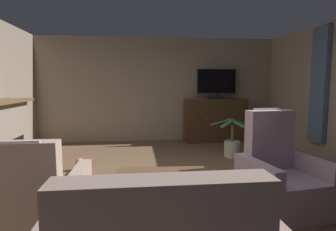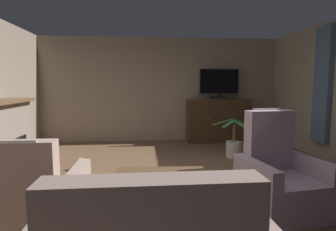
% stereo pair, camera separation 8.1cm
% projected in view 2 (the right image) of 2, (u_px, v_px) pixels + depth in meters
% --- Properties ---
extents(ground_plane, '(6.64, 7.34, 0.04)m').
position_uv_depth(ground_plane, '(177.00, 189.00, 3.96)').
color(ground_plane, brown).
extents(wall_back, '(6.64, 0.10, 2.65)m').
position_uv_depth(wall_back, '(161.00, 90.00, 7.20)').
color(wall_back, gray).
rests_on(wall_back, ground_plane).
extents(curtain_panel_far, '(0.10, 0.44, 2.22)m').
position_uv_depth(curtain_panel_far, '(323.00, 85.00, 5.31)').
color(curtain_panel_far, slate).
extents(rug_central, '(2.50, 1.79, 0.01)m').
position_uv_depth(rug_central, '(184.00, 199.00, 3.54)').
color(rug_central, '#8E704C').
rests_on(rug_central, ground_plane).
extents(fireplace, '(0.87, 1.42, 1.22)m').
position_uv_depth(fireplace, '(6.00, 138.00, 4.60)').
color(fireplace, '#4C4C51').
rests_on(fireplace, ground_plane).
extents(tv_cabinet, '(1.57, 0.46, 1.10)m').
position_uv_depth(tv_cabinet, '(218.00, 121.00, 7.07)').
color(tv_cabinet, black).
rests_on(tv_cabinet, ground_plane).
extents(television, '(0.97, 0.20, 0.74)m').
position_uv_depth(television, '(219.00, 83.00, 6.91)').
color(television, black).
rests_on(television, tv_cabinet).
extents(coffee_table, '(1.08, 0.56, 0.45)m').
position_uv_depth(coffee_table, '(160.00, 178.00, 3.18)').
color(coffee_table, brown).
rests_on(coffee_table, ground_plane).
extents(tv_remote, '(0.13, 0.17, 0.02)m').
position_uv_depth(tv_remote, '(142.00, 177.00, 3.01)').
color(tv_remote, black).
rests_on(tv_remote, coffee_table).
extents(armchair_by_fireplace, '(0.93, 0.91, 1.01)m').
position_uv_depth(armchair_by_fireplace, '(34.00, 202.00, 2.74)').
color(armchair_by_fireplace, '#BC9E8E').
rests_on(armchair_by_fireplace, ground_plane).
extents(armchair_near_window, '(0.96, 0.92, 1.17)m').
position_uv_depth(armchair_near_window, '(280.00, 181.00, 3.22)').
color(armchair_near_window, '#AD93A3').
rests_on(armchair_near_window, ground_plane).
extents(potted_plant_small_fern_corner, '(0.69, 0.83, 0.79)m').
position_uv_depth(potted_plant_small_fern_corner, '(234.00, 146.00, 5.61)').
color(potted_plant_small_fern_corner, beige).
rests_on(potted_plant_small_fern_corner, ground_plane).
extents(potted_plant_leafy_by_curtain, '(0.61, 0.61, 1.00)m').
position_uv_depth(potted_plant_leafy_by_curtain, '(276.00, 137.00, 4.81)').
color(potted_plant_leafy_by_curtain, '#3D4C5B').
rests_on(potted_plant_leafy_by_curtain, ground_plane).
extents(cat, '(0.35, 0.71, 0.22)m').
position_uv_depth(cat, '(84.00, 167.00, 4.60)').
color(cat, tan).
rests_on(cat, ground_plane).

